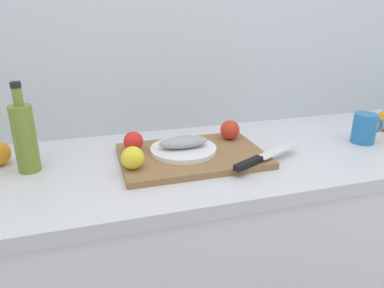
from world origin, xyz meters
name	(u,v)px	position (x,y,z in m)	size (l,w,h in m)	color
back_wall	(197,36)	(0.00, 0.33, 1.25)	(3.20, 0.05, 2.50)	silver
kitchen_counter	(222,265)	(0.00, 0.00, 0.45)	(2.00, 0.60, 0.90)	white
cutting_board	(192,156)	(-0.12, -0.01, 0.91)	(0.45, 0.31, 0.02)	olive
white_plate	(183,150)	(-0.14, 0.01, 0.93)	(0.21, 0.21, 0.01)	white
fish_fillet	(183,142)	(-0.14, 0.01, 0.95)	(0.16, 0.07, 0.04)	#999E99
chef_knife	(260,159)	(0.05, -0.13, 0.93)	(0.27, 0.15, 0.02)	silver
lemon_0	(133,158)	(-0.31, -0.07, 0.95)	(0.07, 0.07, 0.07)	yellow
tomato_0	(133,141)	(-0.29, 0.07, 0.95)	(0.06, 0.06, 0.06)	red
tomato_1	(230,130)	(0.04, 0.08, 0.95)	(0.07, 0.07, 0.07)	red
olive_oil_bottle	(25,137)	(-0.60, 0.05, 1.01)	(0.06, 0.06, 0.26)	olive
coffee_mug_1	(365,128)	(0.51, -0.04, 0.95)	(0.12, 0.08, 0.11)	#2672B2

